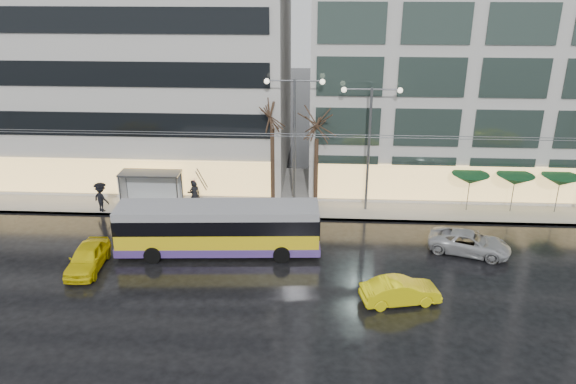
# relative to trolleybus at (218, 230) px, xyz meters

# --- Properties ---
(ground) EXTENTS (140.00, 140.00, 0.00)m
(ground) POSITION_rel_trolleybus_xyz_m (2.15, -4.10, -1.49)
(ground) COLOR black
(ground) RESTS_ON ground
(sidewalk) EXTENTS (80.00, 10.00, 0.15)m
(sidewalk) POSITION_rel_trolleybus_xyz_m (4.15, 9.90, -1.41)
(sidewalk) COLOR gray
(sidewalk) RESTS_ON ground
(kerb) EXTENTS (80.00, 0.10, 0.15)m
(kerb) POSITION_rel_trolleybus_xyz_m (4.15, 4.95, -1.41)
(kerb) COLOR slate
(kerb) RESTS_ON ground
(building_left) EXTENTS (34.00, 14.00, 22.00)m
(building_left) POSITION_rel_trolleybus_xyz_m (-13.85, 14.90, 9.66)
(building_left) COLOR #BCBAB4
(building_left) RESTS_ON sidewalk
(building_right) EXTENTS (32.00, 14.00, 25.00)m
(building_right) POSITION_rel_trolleybus_xyz_m (21.15, 14.90, 11.16)
(building_right) COLOR #BCBAB4
(building_right) RESTS_ON sidewalk
(trolleybus) EXTENTS (11.96, 4.83, 5.49)m
(trolleybus) POSITION_rel_trolleybus_xyz_m (0.00, 0.00, 0.00)
(trolleybus) COLOR yellow
(trolleybus) RESTS_ON ground
(catenary) EXTENTS (42.24, 5.12, 7.00)m
(catenary) POSITION_rel_trolleybus_xyz_m (3.15, 3.83, 2.77)
(catenary) COLOR #595B60
(catenary) RESTS_ON ground
(bus_shelter) EXTENTS (4.20, 1.60, 2.51)m
(bus_shelter) POSITION_rel_trolleybus_xyz_m (-6.23, 6.58, 0.48)
(bus_shelter) COLOR #595B60
(bus_shelter) RESTS_ON sidewalk
(street_lamp_near) EXTENTS (3.96, 0.36, 9.03)m
(street_lamp_near) POSITION_rel_trolleybus_xyz_m (4.15, 6.70, 4.51)
(street_lamp_near) COLOR #595B60
(street_lamp_near) RESTS_ON sidewalk
(street_lamp_far) EXTENTS (3.96, 0.36, 8.53)m
(street_lamp_far) POSITION_rel_trolleybus_xyz_m (9.15, 6.70, 4.23)
(street_lamp_far) COLOR #595B60
(street_lamp_far) RESTS_ON sidewalk
(tree_a) EXTENTS (3.20, 3.20, 8.40)m
(tree_a) POSITION_rel_trolleybus_xyz_m (2.65, 6.90, 5.60)
(tree_a) COLOR black
(tree_a) RESTS_ON sidewalk
(tree_b) EXTENTS (3.20, 3.20, 7.70)m
(tree_b) POSITION_rel_trolleybus_xyz_m (5.65, 7.10, 4.91)
(tree_b) COLOR black
(tree_b) RESTS_ON sidewalk
(parasol_a) EXTENTS (2.50, 2.50, 2.65)m
(parasol_a) POSITION_rel_trolleybus_xyz_m (16.15, 6.90, 0.96)
(parasol_a) COLOR #595B60
(parasol_a) RESTS_ON sidewalk
(parasol_b) EXTENTS (2.50, 2.50, 2.65)m
(parasol_b) POSITION_rel_trolleybus_xyz_m (19.15, 6.90, 0.96)
(parasol_b) COLOR #595B60
(parasol_b) RESTS_ON sidewalk
(parasol_c) EXTENTS (2.50, 2.50, 2.65)m
(parasol_c) POSITION_rel_trolleybus_xyz_m (22.15, 6.90, 0.96)
(parasol_c) COLOR #595B60
(parasol_c) RESTS_ON sidewalk
(taxi_a) EXTENTS (1.92, 4.28, 1.43)m
(taxi_a) POSITION_rel_trolleybus_xyz_m (-7.06, -2.34, -0.77)
(taxi_a) COLOR yellow
(taxi_a) RESTS_ON ground
(taxi_b) EXTENTS (4.20, 2.22, 1.32)m
(taxi_b) POSITION_rel_trolleybus_xyz_m (10.06, -4.82, -0.83)
(taxi_b) COLOR #FFEB0D
(taxi_b) RESTS_ON ground
(sedan_silver) EXTENTS (5.18, 3.59, 1.32)m
(sedan_silver) POSITION_rel_trolleybus_xyz_m (14.86, 0.82, -0.83)
(sedan_silver) COLOR #9E9EA2
(sedan_silver) RESTS_ON ground
(pedestrian_a) EXTENTS (1.24, 1.25, 2.19)m
(pedestrian_a) POSITION_rel_trolleybus_xyz_m (-2.77, 6.32, 0.08)
(pedestrian_a) COLOR black
(pedestrian_a) RESTS_ON sidewalk
(pedestrian_b) EXTENTS (1.11, 1.08, 1.80)m
(pedestrian_b) POSITION_rel_trolleybus_xyz_m (-3.03, 6.89, -0.43)
(pedestrian_b) COLOR black
(pedestrian_b) RESTS_ON sidewalk
(pedestrian_c) EXTENTS (1.43, 1.19, 2.11)m
(pedestrian_c) POSITION_rel_trolleybus_xyz_m (-9.06, 5.30, -0.20)
(pedestrian_c) COLOR black
(pedestrian_c) RESTS_ON sidewalk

